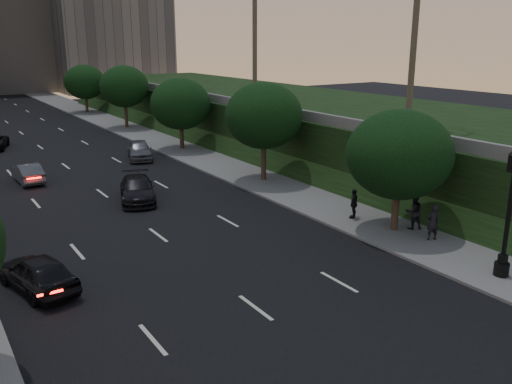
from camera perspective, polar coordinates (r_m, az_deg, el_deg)
ground at (r=16.84m, az=9.71°, el=-18.72°), size 160.00×160.00×0.00m
road_surface at (r=42.23m, az=-18.73°, el=2.06°), size 16.00×140.00×0.02m
sidewalk_right at (r=45.66m, az=-6.22°, el=3.89°), size 4.50×140.00×0.15m
embankment at (r=50.02m, az=6.97°, el=7.16°), size 18.00×90.00×4.00m
parapet_wall at (r=44.80m, az=-1.46°, el=9.29°), size 0.35×90.00×0.70m
tree_right_a at (r=27.42m, az=14.86°, el=3.84°), size 5.20×5.20×6.24m
tree_right_b at (r=36.37m, az=0.83°, el=8.02°), size 5.20×5.20×6.74m
tree_right_c at (r=47.72m, az=-7.96°, el=9.16°), size 5.20×5.20×6.24m
tree_right_d at (r=60.60m, az=-13.70°, el=10.74°), size 5.20×5.20×6.74m
tree_right_e at (r=74.92m, az=-17.59°, el=10.98°), size 5.20×5.20×6.24m
street_lamp at (r=23.73m, az=25.03°, el=-2.46°), size 0.64×0.64×5.62m
sedan_near_left at (r=22.86m, az=-22.01°, el=-7.90°), size 2.68×4.58×1.46m
sedan_mid_left at (r=39.98m, az=-22.90°, el=1.86°), size 1.56×4.10×1.33m
sedan_near_right at (r=33.44m, az=-12.39°, el=0.28°), size 3.43×5.31×1.43m
sedan_far_right at (r=45.02m, az=-12.17°, el=4.36°), size 3.03×4.85×1.54m
pedestrian_a at (r=27.22m, az=18.11°, el=-3.06°), size 0.74×0.61×1.76m
pedestrian_b at (r=28.47m, az=16.27°, el=-1.98°), size 1.09×0.98×1.84m
pedestrian_c at (r=29.49m, az=10.27°, el=-1.20°), size 1.02×0.83×1.62m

